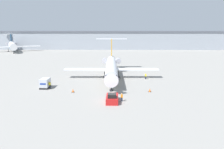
{
  "coord_description": "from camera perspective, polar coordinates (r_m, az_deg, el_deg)",
  "views": [
    {
      "loc": [
        1.25,
        -40.38,
        13.65
      ],
      "look_at": [
        0.0,
        10.51,
        3.23
      ],
      "focal_mm": 35.0,
      "sensor_mm": 36.0,
      "label": 1
    }
  ],
  "objects": [
    {
      "name": "ground_plane",
      "position": [
        42.65,
        -0.35,
        -7.1
      ],
      "size": [
        600.0,
        600.0,
        0.0
      ],
      "primitive_type": "plane",
      "color": "gray"
    },
    {
      "name": "terminal_building",
      "position": [
        160.55,
        0.97,
        9.02
      ],
      "size": [
        180.0,
        16.8,
        12.96
      ],
      "color": "#8C939E",
      "rests_on": "ground"
    },
    {
      "name": "airplane_main",
      "position": [
        62.33,
        -0.15,
        1.99
      ],
      "size": [
        27.07,
        33.02,
        10.72
      ],
      "color": "silver",
      "rests_on": "ground"
    },
    {
      "name": "pushback_tug",
      "position": [
        42.27,
        0.05,
        -6.26
      ],
      "size": [
        2.31,
        4.57,
        1.9
      ],
      "color": "#B21919",
      "rests_on": "ground"
    },
    {
      "name": "luggage_cart",
      "position": [
        54.37,
        -17.09,
        -2.22
      ],
      "size": [
        1.92,
        3.1,
        2.34
      ],
      "color": "#232326",
      "rests_on": "ground"
    },
    {
      "name": "worker_near_tug",
      "position": [
        42.64,
        2.57,
        -5.92
      ],
      "size": [
        0.4,
        0.24,
        1.63
      ],
      "color": "#232838",
      "rests_on": "ground"
    },
    {
      "name": "worker_by_wing",
      "position": [
        62.28,
        8.78,
        -0.41
      ],
      "size": [
        0.4,
        0.24,
        1.68
      ],
      "color": "#232838",
      "rests_on": "ground"
    },
    {
      "name": "worker_on_apron",
      "position": [
        53.74,
        -15.96,
        -2.62
      ],
      "size": [
        0.4,
        0.24,
        1.71
      ],
      "color": "#232838",
      "rests_on": "ground"
    },
    {
      "name": "traffic_cone_left",
      "position": [
        49.55,
        -10.15,
        -4.14
      ],
      "size": [
        0.62,
        0.62,
        0.82
      ],
      "color": "black",
      "rests_on": "ground"
    },
    {
      "name": "traffic_cone_right",
      "position": [
        49.87,
        9.86,
        -4.05
      ],
      "size": [
        0.65,
        0.65,
        0.77
      ],
      "color": "black",
      "rests_on": "ground"
    },
    {
      "name": "airplane_parked_far_left",
      "position": [
        154.33,
        -24.6,
        6.91
      ],
      "size": [
        31.94,
        33.12,
        10.97
      ],
      "color": "white",
      "rests_on": "ground"
    }
  ]
}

